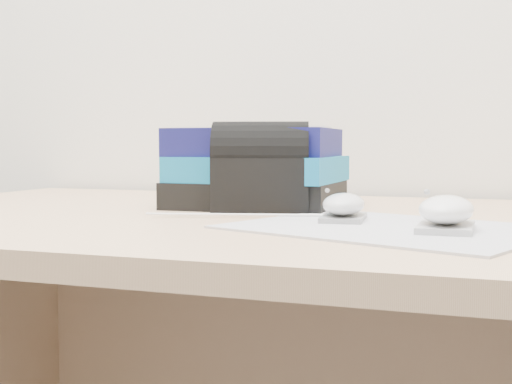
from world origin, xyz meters
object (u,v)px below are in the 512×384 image
(desk, at_px, (371,372))
(mouse_front, at_px, (446,213))
(mouse_rear, at_px, (344,206))
(book_stack, at_px, (257,168))
(pouch, at_px, (261,168))

(desk, bearing_deg, mouse_front, -57.33)
(mouse_rear, bearing_deg, desk, 82.73)
(book_stack, bearing_deg, pouch, -65.86)
(mouse_rear, xyz_separation_m, pouch, (-0.15, 0.09, 0.04))
(desk, height_order, mouse_front, mouse_front)
(book_stack, xyz_separation_m, pouch, (0.03, -0.07, 0.00))
(pouch, bearing_deg, mouse_front, -29.31)
(desk, distance_m, pouch, 0.34)
(mouse_front, distance_m, book_stack, 0.39)
(desk, xyz_separation_m, pouch, (-0.16, -0.03, 0.30))
(mouse_rear, relative_size, book_stack, 0.39)
(mouse_front, xyz_separation_m, pouch, (-0.28, 0.16, 0.04))
(book_stack, bearing_deg, mouse_rear, -42.92)
(desk, bearing_deg, pouch, -170.31)
(desk, relative_size, mouse_front, 14.19)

